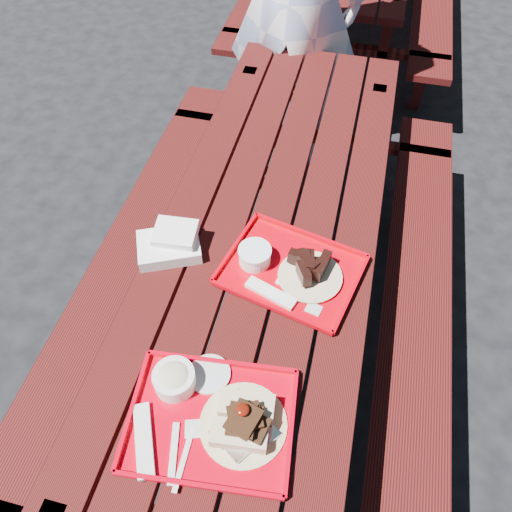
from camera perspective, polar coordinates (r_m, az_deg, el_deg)
name	(u,v)px	position (r m, az deg, el deg)	size (l,w,h in m)	color
ground	(264,341)	(2.32, 0.89, -9.64)	(60.00, 60.00, 0.00)	black
picnic_table_near	(266,268)	(1.85, 1.10, -1.38)	(1.41, 2.40, 0.75)	#4B110E
near_tray	(212,410)	(1.35, -5.09, -17.09)	(0.46, 0.38, 0.14)	red
far_tray	(288,269)	(1.58, 3.72, -1.53)	(0.48, 0.41, 0.07)	red
white_cloth	(171,243)	(1.65, -9.70, 1.46)	(0.24, 0.22, 0.08)	white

